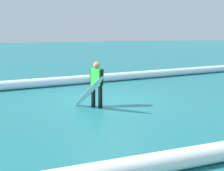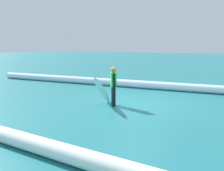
# 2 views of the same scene
# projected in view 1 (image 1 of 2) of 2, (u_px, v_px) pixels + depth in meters

# --- Properties ---
(ground_plane) EXTENTS (142.70, 142.70, 0.00)m
(ground_plane) POSITION_uv_depth(u_px,v_px,m) (106.00, 102.00, 10.24)
(ground_plane) COLOR #1E6E74
(surfer) EXTENTS (0.36, 0.47, 1.51)m
(surfer) POSITION_uv_depth(u_px,v_px,m) (97.00, 82.00, 9.31)
(surfer) COLOR black
(surfer) RESTS_ON ground_plane
(surfboard) EXTENTS (0.66, 1.65, 1.23)m
(surfboard) POSITION_uv_depth(u_px,v_px,m) (89.00, 92.00, 8.98)
(surfboard) COLOR white
(surfboard) RESTS_ON ground_plane
(wave_crest_foreground) EXTENTS (24.10, 1.99, 0.42)m
(wave_crest_foreground) POSITION_uv_depth(u_px,v_px,m) (91.00, 79.00, 14.01)
(wave_crest_foreground) COLOR white
(wave_crest_foreground) RESTS_ON ground_plane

